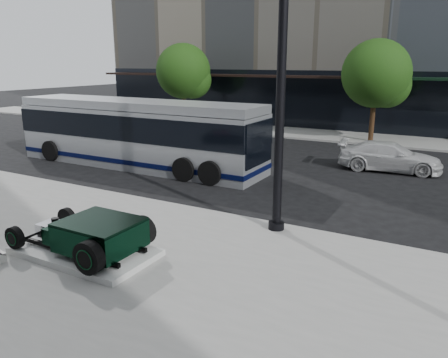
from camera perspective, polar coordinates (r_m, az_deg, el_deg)
The scene contains 8 objects.
ground at distance 14.95m, azimuth 5.08°, elevation -2.79°, with size 120.00×120.00×0.00m, color black.
sidewalk_far at distance 28.00m, azimuth 16.94°, elevation 5.17°, with size 70.00×4.00×0.12m, color gray.
street_trees at distance 26.51m, azimuth 19.58°, elevation 12.52°, with size 29.80×3.80×5.70m.
display_plinth at distance 11.07m, azimuth -17.69°, elevation -9.00°, with size 3.40×1.80×0.15m, color silver.
hot_rod at distance 10.65m, azimuth -16.66°, elevation -6.95°, with size 3.22×2.00×0.81m.
lamppost at distance 11.37m, azimuth 7.41°, elevation 11.02°, with size 0.44×0.44×7.95m.
transit_bus at distance 20.04m, azimuth -11.30°, elevation 5.94°, with size 12.12×2.88×2.92m.
white_sedan at distance 20.11m, azimuth 20.81°, elevation 2.75°, with size 1.73×4.25×1.23m, color silver.
Camera 1 is at (5.73, -13.03, 4.59)m, focal length 35.00 mm.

